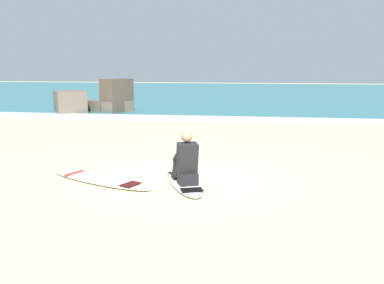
{
  "coord_description": "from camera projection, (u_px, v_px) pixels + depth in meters",
  "views": [
    {
      "loc": [
        1.38,
        -7.85,
        2.17
      ],
      "look_at": [
        0.05,
        0.93,
        0.55
      ],
      "focal_mm": 40.87,
      "sensor_mm": 36.0,
      "label": 1
    }
  ],
  "objects": [
    {
      "name": "surfboard_main",
      "position": [
        185.0,
        182.0,
        7.93
      ],
      "size": [
        1.18,
        2.09,
        0.08
      ],
      "color": "white",
      "rests_on": "ground"
    },
    {
      "name": "surfer_seated",
      "position": [
        186.0,
        162.0,
        7.69
      ],
      "size": [
        0.6,
        0.77,
        0.95
      ],
      "color": "#232326",
      "rests_on": "surfboard_main"
    },
    {
      "name": "breaking_foam",
      "position": [
        221.0,
        119.0,
        16.61
      ],
      "size": [
        80.0,
        0.9,
        0.11
      ],
      "primitive_type": "cube",
      "color": "white",
      "rests_on": "ground"
    },
    {
      "name": "surfboard_spare_near",
      "position": [
        100.0,
        180.0,
        8.07
      ],
      "size": [
        2.39,
        1.49,
        0.08
      ],
      "color": "#EFE5C6",
      "rests_on": "ground"
    },
    {
      "name": "rock_outcrop_distant",
      "position": [
        97.0,
        102.0,
        18.68
      ],
      "size": [
        3.5,
        2.56,
        1.48
      ],
      "color": "#756656",
      "rests_on": "ground"
    },
    {
      "name": "sea",
      "position": [
        238.0,
        94.0,
        29.94
      ],
      "size": [
        80.0,
        28.0,
        0.1
      ],
      "primitive_type": "cube",
      "color": "teal",
      "rests_on": "ground"
    },
    {
      "name": "ground_plane",
      "position": [
        182.0,
        179.0,
        8.22
      ],
      "size": [
        80.0,
        80.0,
        0.0
      ],
      "primitive_type": "plane",
      "color": "beige"
    }
  ]
}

